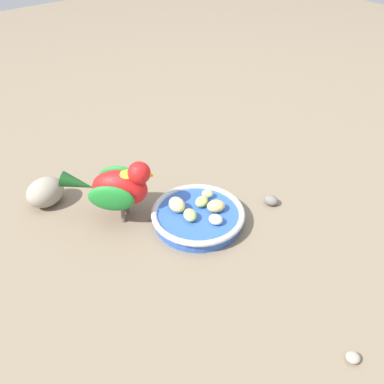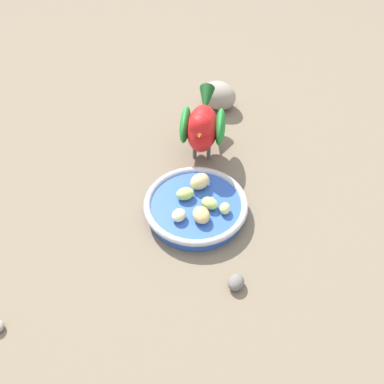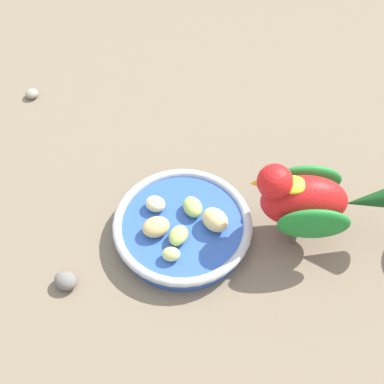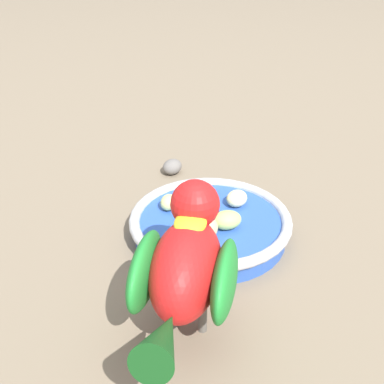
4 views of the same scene
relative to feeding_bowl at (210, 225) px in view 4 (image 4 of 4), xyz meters
The scene contains 10 objects.
ground_plane 0.03m from the feeding_bowl, 156.31° to the right, with size 4.00×4.00×0.00m, color #756651.
feeding_bowl is the anchor object (origin of this frame).
apple_piece_0 0.05m from the feeding_bowl, 38.13° to the left, with size 0.04×0.03×0.03m, color #E5C67F.
apple_piece_1 0.06m from the feeding_bowl, 61.97° to the right, with size 0.02×0.02×0.02m, color #C6D17A.
apple_piece_2 0.04m from the feeding_bowl, 117.37° to the right, with size 0.04×0.03×0.02m, color tan.
apple_piece_3 0.03m from the feeding_bowl, 99.16° to the left, with size 0.03×0.03×0.02m, color #B2CC66.
apple_piece_4 0.05m from the feeding_bowl, behind, with size 0.03×0.02×0.02m, color beige.
apple_piece_5 0.03m from the feeding_bowl, 58.15° to the right, with size 0.03×0.02×0.02m, color #B2CC66.
parrot 0.18m from the feeding_bowl, 43.22° to the left, with size 0.17×0.16×0.14m.
pebble_1 0.17m from the feeding_bowl, 109.63° to the right, with size 0.03×0.03×0.02m, color slate.
Camera 4 is at (0.36, 0.42, 0.37)m, focal length 48.71 mm.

